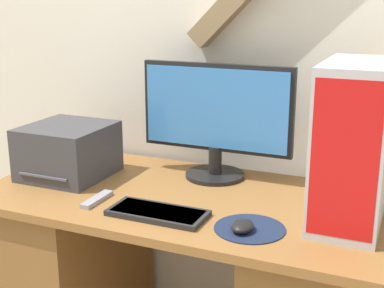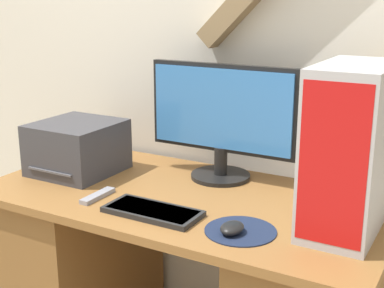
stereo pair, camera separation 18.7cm
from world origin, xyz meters
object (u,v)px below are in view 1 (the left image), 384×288
Objects in this scene: printer at (68,151)px; remote_control at (97,199)px; keyboard at (158,213)px; monitor at (216,116)px; computer_tower at (353,144)px; mouse at (242,226)px.

remote_control is (0.26, -0.19, -0.09)m from printer.
keyboard is 0.99× the size of printer.
monitor is 0.56m from remote_control.
printer is at bearing 142.88° from remote_control.
computer_tower is 1.09m from printer.
monitor is 1.84× the size of printer.
printer reaches higher than mouse.
remote_control is at bearing -124.53° from monitor.
monitor is at bearing 157.04° from computer_tower.
computer_tower is at bearing 12.52° from remote_control.
mouse is 0.43m from computer_tower.
computer_tower is 0.88m from remote_control.
keyboard is 0.66m from computer_tower.
mouse is 0.58× the size of remote_control.
computer_tower reaches higher than monitor.
keyboard is 0.64× the size of computer_tower.
computer_tower is 3.19× the size of remote_control.
monitor is at bearing 22.03° from printer.
keyboard is at bearing -23.38° from printer.
monitor is at bearing 85.70° from keyboard.
keyboard is at bearing -160.04° from computer_tower.
computer_tower reaches higher than mouse.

